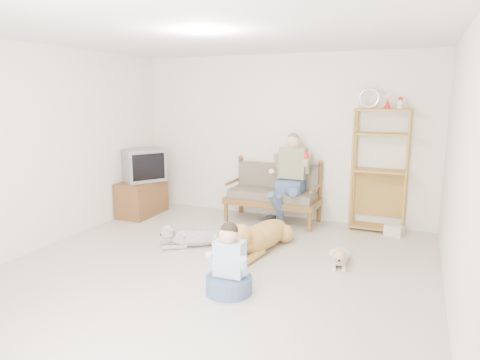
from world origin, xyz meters
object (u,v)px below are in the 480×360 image
at_px(loveseat, 274,192).
at_px(tv_stand, 142,198).
at_px(etagere, 379,169).
at_px(golden_retriever, 260,236).

bearing_deg(loveseat, tv_stand, -165.34).
bearing_deg(etagere, loveseat, -175.96).
relative_size(etagere, tv_stand, 2.39).
relative_size(loveseat, golden_retriever, 0.93).
relative_size(tv_stand, golden_retriever, 0.56).
relative_size(loveseat, etagere, 0.70).
height_order(etagere, golden_retriever, etagere).
xyz_separation_m(tv_stand, golden_retriever, (2.50, -0.86, -0.10)).
height_order(tv_stand, golden_retriever, tv_stand).
xyz_separation_m(etagere, golden_retriever, (-1.35, -1.53, -0.75)).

